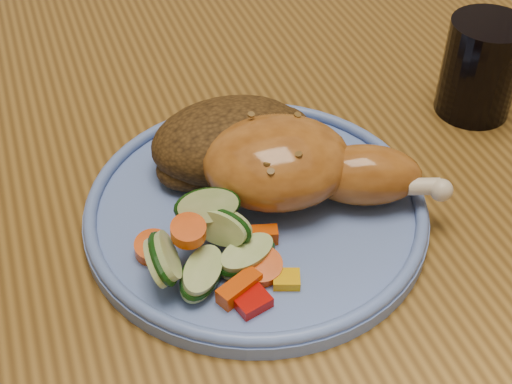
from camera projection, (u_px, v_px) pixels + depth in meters
dining_table at (289, 173)px, 0.73m from camera, size 0.90×1.40×0.75m
chair_far at (156, 30)px, 1.28m from camera, size 0.42×0.42×0.91m
plate at (256, 212)px, 0.56m from camera, size 0.27×0.27×0.01m
plate_rim at (256, 201)px, 0.55m from camera, size 0.27×0.27×0.01m
chicken_leg at (298, 165)px, 0.55m from camera, size 0.18×0.13×0.06m
rice_pilaf at (232, 140)px, 0.58m from camera, size 0.14×0.09×0.06m
vegetable_pile at (212, 248)px, 0.50m from camera, size 0.11×0.11×0.05m
drinking_glass at (481, 68)px, 0.64m from camera, size 0.07×0.07×0.09m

